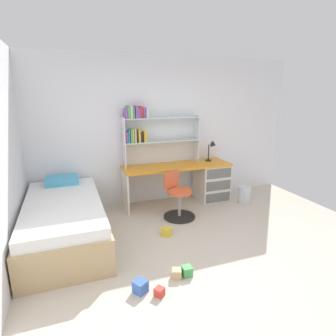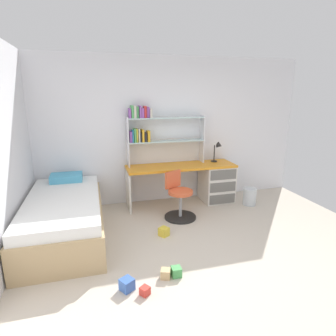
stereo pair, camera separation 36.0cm
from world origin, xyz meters
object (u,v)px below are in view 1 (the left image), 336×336
toy_block_blue_1 (140,286)px  toy_block_natural_2 (177,273)px  desk_lamp (213,148)px  toy_block_yellow_4 (167,232)px  waste_bin (244,194)px  desk (203,179)px  bookshelf_hutch (149,129)px  swivel_chair (178,200)px  bed_platform (64,221)px  toy_block_green_0 (187,271)px  toy_block_red_3 (159,292)px

toy_block_blue_1 → toy_block_natural_2: bearing=11.1°
desk_lamp → toy_block_yellow_4: bearing=-138.9°
waste_bin → desk: bearing=150.5°
bookshelf_hutch → desk_lamp: bearing=-4.6°
swivel_chair → waste_bin: 1.44m
bed_platform → bookshelf_hutch: bearing=31.3°
toy_block_green_0 → desk_lamp: bearing=55.5°
bookshelf_hutch → desk: bearing=-9.8°
desk_lamp → swivel_chair: bearing=-146.3°
desk → desk_lamp: size_ratio=5.15×
bookshelf_hutch → toy_block_blue_1: bearing=-109.1°
desk → bed_platform: size_ratio=0.94×
toy_block_yellow_4 → desk: bearing=44.4°
waste_bin → toy_block_natural_2: bearing=-140.8°
desk → toy_block_green_0: desk is taller
desk_lamp → toy_block_green_0: (-1.45, -2.12, -0.94)m
swivel_chair → waste_bin: bearing=7.4°
desk → bookshelf_hutch: bookshelf_hutch is taller
bed_platform → toy_block_green_0: size_ratio=19.30×
desk → bed_platform: desk is taller
desk_lamp → bed_platform: bearing=-163.4°
toy_block_natural_2 → toy_block_green_0: bearing=-0.6°
bookshelf_hutch → swivel_chair: bookshelf_hutch is taller
waste_bin → toy_block_blue_1: (-2.47, -1.75, -0.09)m
desk_lamp → toy_block_green_0: size_ratio=3.54×
desk → toy_block_green_0: size_ratio=18.22×
bookshelf_hutch → toy_block_green_0: size_ratio=12.97×
toy_block_green_0 → toy_block_natural_2: bearing=179.4°
toy_block_natural_2 → toy_block_yellow_4: size_ratio=0.83×
toy_block_natural_2 → toy_block_red_3: bearing=-142.7°
bed_platform → toy_block_green_0: 1.84m
toy_block_yellow_4 → toy_block_blue_1: bearing=-122.8°
desk → toy_block_green_0: bearing=-121.0°
desk → waste_bin: bearing=-29.5°
desk → toy_block_natural_2: bearing=-123.5°
swivel_chair → toy_block_green_0: bearing=-108.4°
desk → bed_platform: 2.61m
waste_bin → desk_lamp: bearing=134.9°
bookshelf_hutch → bed_platform: (-1.50, -0.91, -1.09)m
desk_lamp → toy_block_natural_2: (-1.58, -2.12, -0.94)m
waste_bin → toy_block_blue_1: bearing=-144.8°
desk → swivel_chair: (-0.74, -0.57, -0.11)m
toy_block_natural_2 → toy_block_red_3: 0.34m
bookshelf_hutch → swivel_chair: 1.34m
bookshelf_hutch → toy_block_red_3: size_ratio=16.11×
waste_bin → bed_platform: bearing=-173.6°
waste_bin → toy_block_yellow_4: bearing=-158.2°
swivel_chair → waste_bin: size_ratio=2.45×
desk → desk_lamp: desk_lamp is taller
bookshelf_hutch → swivel_chair: bearing=-70.8°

